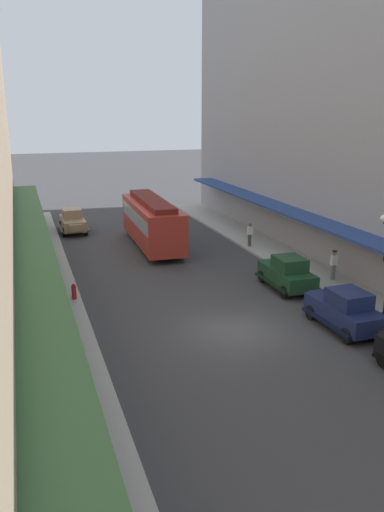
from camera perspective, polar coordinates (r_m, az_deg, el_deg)
ground_plane at (r=23.24m, az=4.74°, el=-8.14°), size 200.00×200.00×0.00m
sidewalk_left at (r=21.62m, az=-14.19°, el=-10.32°), size 3.00×60.00×0.15m
sidewalk_right at (r=26.88m, az=19.69°, el=-5.48°), size 3.00×60.00×0.15m
parked_car_0 at (r=42.07m, az=-13.00°, el=3.84°), size 2.18×4.27×1.84m
parked_car_1 at (r=28.46m, az=10.43°, el=-1.75°), size 2.19×4.28×1.84m
parked_car_3 at (r=23.96m, az=16.47°, el=-5.58°), size 2.22×4.29×1.84m
streetcar at (r=36.47m, az=-4.41°, el=3.92°), size 2.78×9.67×3.46m
fire_hydrant at (r=26.89m, az=-12.86°, el=-3.81°), size 0.24×0.24×0.82m
pedestrian_0 at (r=36.40m, az=6.37°, el=2.37°), size 0.36×0.24×1.64m
pedestrian_1 at (r=26.99m, az=-17.03°, el=-3.03°), size 0.36×0.28×1.67m
pedestrian_3 at (r=30.12m, az=15.31°, el=-0.94°), size 0.36×0.28×1.67m
pedestrian_4 at (r=31.61m, az=-17.73°, el=-0.39°), size 0.36×0.24×1.64m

